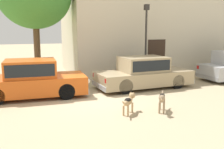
{
  "coord_description": "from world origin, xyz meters",
  "views": [
    {
      "loc": [
        -2.44,
        -9.21,
        2.67
      ],
      "look_at": [
        0.9,
        0.2,
        0.9
      ],
      "focal_mm": 41.07,
      "sensor_mm": 36.0,
      "label": 1
    }
  ],
  "objects_px": {
    "stray_dog_spotted": "(129,101)",
    "stray_dog_tan": "(162,98)",
    "street_lamp": "(146,33)",
    "parked_sedan_nearest": "(32,79)",
    "parked_sedan_second": "(143,72)"
  },
  "relations": [
    {
      "from": "parked_sedan_second",
      "to": "stray_dog_spotted",
      "type": "relative_size",
      "value": 5.67
    },
    {
      "from": "stray_dog_spotted",
      "to": "parked_sedan_second",
      "type": "bearing_deg",
      "value": 9.8
    },
    {
      "from": "street_lamp",
      "to": "parked_sedan_nearest",
      "type": "bearing_deg",
      "value": -166.44
    },
    {
      "from": "parked_sedan_nearest",
      "to": "parked_sedan_second",
      "type": "bearing_deg",
      "value": 3.03
    },
    {
      "from": "stray_dog_spotted",
      "to": "street_lamp",
      "type": "relative_size",
      "value": 0.21
    },
    {
      "from": "parked_sedan_second",
      "to": "stray_dog_spotted",
      "type": "height_order",
      "value": "parked_sedan_second"
    },
    {
      "from": "parked_sedan_nearest",
      "to": "parked_sedan_second",
      "type": "distance_m",
      "value": 4.93
    },
    {
      "from": "parked_sedan_nearest",
      "to": "stray_dog_spotted",
      "type": "xyz_separation_m",
      "value": [
        2.82,
        -3.17,
        -0.31
      ]
    },
    {
      "from": "parked_sedan_nearest",
      "to": "street_lamp",
      "type": "relative_size",
      "value": 1.12
    },
    {
      "from": "parked_sedan_second",
      "to": "stray_dog_tan",
      "type": "xyz_separation_m",
      "value": [
        -1.04,
        -3.45,
        -0.25
      ]
    },
    {
      "from": "parked_sedan_second",
      "to": "street_lamp",
      "type": "relative_size",
      "value": 1.19
    },
    {
      "from": "street_lamp",
      "to": "stray_dog_tan",
      "type": "bearing_deg",
      "value": -110.7
    },
    {
      "from": "stray_dog_spotted",
      "to": "street_lamp",
      "type": "height_order",
      "value": "street_lamp"
    },
    {
      "from": "parked_sedan_nearest",
      "to": "stray_dog_spotted",
      "type": "relative_size",
      "value": 5.37
    },
    {
      "from": "stray_dog_spotted",
      "to": "stray_dog_tan",
      "type": "xyz_separation_m",
      "value": [
        1.07,
        -0.24,
        0.04
      ]
    }
  ]
}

